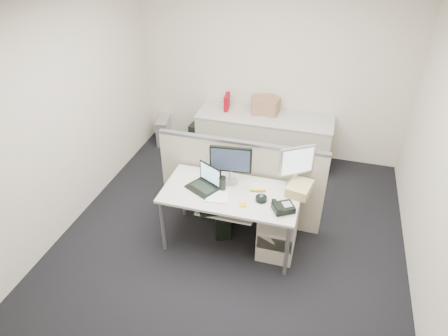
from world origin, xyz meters
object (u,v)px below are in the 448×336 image
(desk, at_px, (231,197))
(laptop, at_px, (202,179))
(monitor_main, at_px, (231,165))
(desk_phone, at_px, (283,208))

(desk, bearing_deg, laptop, -176.39)
(desk, height_order, laptop, laptop)
(desk, height_order, monitor_main, monitor_main)
(monitor_main, relative_size, desk_phone, 2.22)
(desk, distance_m, laptop, 0.37)
(desk, distance_m, desk_phone, 0.63)
(monitor_main, distance_m, laptop, 0.35)
(laptop, bearing_deg, desk_phone, 20.66)
(desk_phone, bearing_deg, desk, 135.86)
(desk, relative_size, laptop, 4.50)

